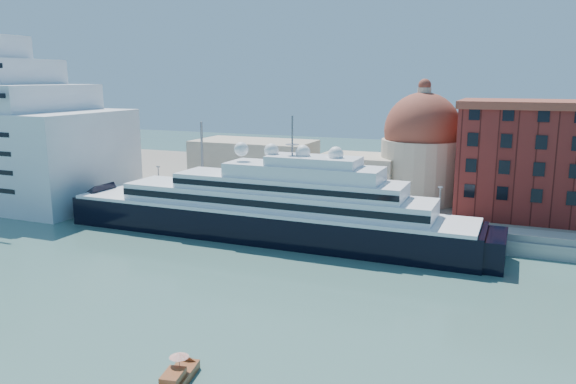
% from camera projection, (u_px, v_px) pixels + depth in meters
% --- Properties ---
extents(ground, '(400.00, 400.00, 0.00)m').
position_uv_depth(ground, '(205.00, 277.00, 84.77)').
color(ground, '#375F57').
rests_on(ground, ground).
extents(quay, '(180.00, 10.00, 2.50)m').
position_uv_depth(quay, '(291.00, 218.00, 115.24)').
color(quay, gray).
rests_on(quay, ground).
extents(land, '(260.00, 72.00, 2.00)m').
position_uv_depth(land, '(348.00, 185.00, 152.33)').
color(land, slate).
rests_on(land, ground).
extents(quay_fence, '(180.00, 0.10, 1.20)m').
position_uv_depth(quay_fence, '(282.00, 214.00, 110.80)').
color(quay_fence, slate).
rests_on(quay_fence, quay).
extents(superyacht, '(90.11, 12.49, 26.93)m').
position_uv_depth(superyacht, '(250.00, 212.00, 106.03)').
color(superyacht, black).
rests_on(superyacht, ground).
extents(service_barge, '(11.79, 6.37, 2.52)m').
position_uv_depth(service_barge, '(27.00, 208.00, 126.69)').
color(service_barge, white).
rests_on(service_barge, ground).
extents(water_taxi, '(3.47, 6.93, 3.15)m').
position_uv_depth(water_taxi, '(177.00, 377.00, 55.04)').
color(water_taxi, brown).
rests_on(water_taxi, ground).
extents(warehouse, '(43.00, 19.00, 23.25)m').
position_uv_depth(warehouse, '(572.00, 160.00, 109.29)').
color(warehouse, maroon).
rests_on(warehouse, land).
extents(church, '(66.00, 18.00, 25.50)m').
position_uv_depth(church, '(354.00, 158.00, 132.32)').
color(church, beige).
rests_on(church, land).
extents(lamp_posts, '(120.80, 2.40, 18.00)m').
position_uv_depth(lamp_posts, '(231.00, 174.00, 116.76)').
color(lamp_posts, slate).
rests_on(lamp_posts, quay).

